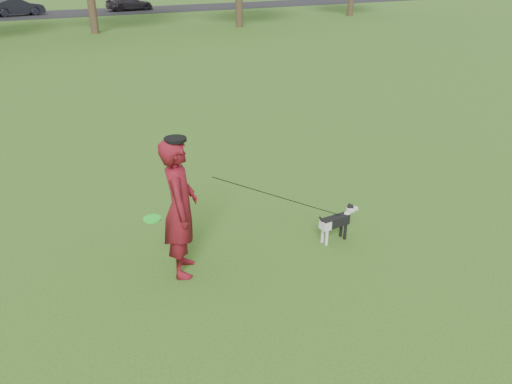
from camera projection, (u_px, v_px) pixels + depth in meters
ground at (270, 261)px, 7.27m from camera, size 120.00×120.00×0.00m
road at (0, 17)px, 38.63m from camera, size 120.00×7.00×0.02m
man at (180, 208)px, 6.65m from camera, size 0.72×0.85×1.96m
dog at (338, 220)px, 7.68m from camera, size 0.76×0.15×0.58m
car_mid at (17, 7)px, 38.97m from camera, size 4.06×2.00×1.28m
car_right at (129, 3)px, 43.06m from camera, size 4.13×1.92×1.17m
man_held_items at (282, 198)px, 7.18m from camera, size 3.03×0.55×1.58m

